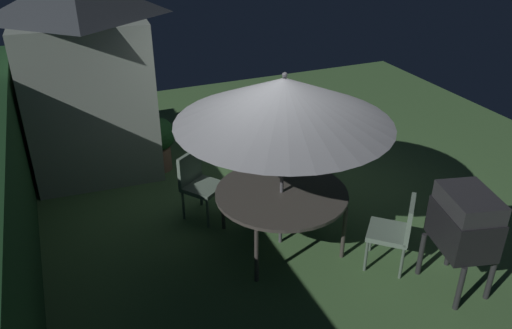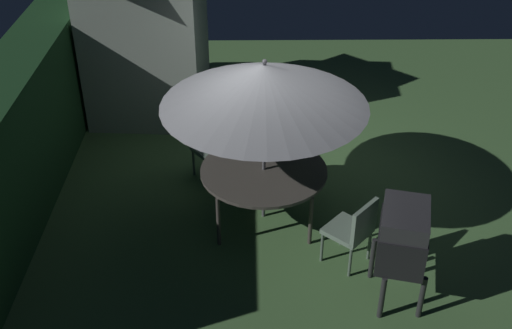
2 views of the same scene
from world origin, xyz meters
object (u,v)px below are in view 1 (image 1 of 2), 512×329
at_px(bbq_grill, 465,223).
at_px(potted_plant_by_grill, 159,140).
at_px(chair_far_side, 397,229).
at_px(patio_umbrella, 284,101).
at_px(potted_plant_by_shed, 216,119).
at_px(patio_table, 281,195).
at_px(chair_near_shed, 198,181).
at_px(garden_shed, 87,77).

height_order(bbq_grill, potted_plant_by_grill, bbq_grill).
bearing_deg(potted_plant_by_grill, chair_far_side, -150.36).
height_order(patio_umbrella, chair_far_side, patio_umbrella).
relative_size(bbq_grill, potted_plant_by_shed, 1.52).
height_order(patio_table, chair_near_shed, chair_near_shed).
xyz_separation_m(potted_plant_by_shed, potted_plant_by_grill, (-0.57, 1.13, 0.04)).
bearing_deg(chair_far_side, patio_umbrella, 47.76).
bearing_deg(patio_table, potted_plant_by_grill, 20.39).
bearing_deg(potted_plant_by_shed, bbq_grill, -164.93).
xyz_separation_m(patio_umbrella, potted_plant_by_grill, (2.49, 0.93, -1.39)).
height_order(patio_table, chair_far_side, chair_far_side).
distance_m(garden_shed, bbq_grill, 5.48).
distance_m(garden_shed, patio_table, 3.51).
relative_size(garden_shed, potted_plant_by_grill, 3.44).
xyz_separation_m(chair_near_shed, chair_far_side, (-1.93, -1.77, 0.00)).
bearing_deg(chair_far_side, garden_shed, 36.54).
distance_m(patio_table, chair_near_shed, 1.27).
xyz_separation_m(garden_shed, bbq_grill, (-4.37, -3.24, -0.67)).
bearing_deg(patio_umbrella, potted_plant_by_grill, 20.39).
xyz_separation_m(garden_shed, patio_table, (-2.90, -1.81, -0.82)).
distance_m(bbq_grill, chair_far_side, 0.76).
distance_m(potted_plant_by_shed, potted_plant_by_grill, 1.27).
bearing_deg(patio_umbrella, potted_plant_by_shed, -3.79).
bearing_deg(garden_shed, patio_table, -147.95).
bearing_deg(patio_table, patio_umbrella, 0.00).
height_order(garden_shed, chair_far_side, garden_shed).
xyz_separation_m(garden_shed, chair_near_shed, (-1.89, -1.07, -0.99)).
height_order(patio_table, potted_plant_by_grill, potted_plant_by_grill).
distance_m(patio_table, patio_umbrella, 1.20).
distance_m(patio_umbrella, potted_plant_by_shed, 3.39).
distance_m(patio_umbrella, bbq_grill, 2.30).
xyz_separation_m(patio_umbrella, bbq_grill, (-1.47, -1.42, -1.05)).
xyz_separation_m(patio_table, potted_plant_by_shed, (3.06, -0.20, -0.23)).
xyz_separation_m(patio_umbrella, potted_plant_by_shed, (3.06, -0.20, -1.44)).
bearing_deg(chair_far_side, potted_plant_by_shed, 11.56).
relative_size(chair_near_shed, potted_plant_by_grill, 1.04).
bearing_deg(potted_plant_by_shed, chair_near_shed, 155.18).
xyz_separation_m(chair_near_shed, potted_plant_by_grill, (1.49, 0.18, -0.02)).
height_order(patio_table, potted_plant_by_shed, potted_plant_by_shed).
xyz_separation_m(patio_umbrella, chair_far_side, (-0.92, -1.02, -1.38)).
relative_size(chair_near_shed, potted_plant_by_shed, 1.14).
distance_m(garden_shed, potted_plant_by_grill, 1.40).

